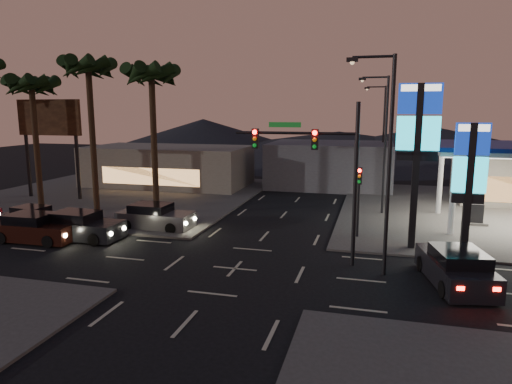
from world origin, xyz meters
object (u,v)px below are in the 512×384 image
(car_lane_a_mid, at_px, (35,229))
(car_lane_b_front, at_px, (155,217))
(traffic_signal_mast, at_px, (320,160))
(pylon_sign_short, at_px, (470,170))
(car_lane_a_front, at_px, (80,226))
(car_lane_b_mid, at_px, (34,217))
(pylon_sign_tall, at_px, (418,133))
(suv_station, at_px, (456,268))

(car_lane_a_mid, bearing_deg, car_lane_b_front, 39.28)
(traffic_signal_mast, relative_size, car_lane_a_mid, 1.57)
(pylon_sign_short, height_order, traffic_signal_mast, traffic_signal_mast)
(pylon_sign_short, relative_size, car_lane_a_front, 1.35)
(car_lane_b_mid, bearing_deg, car_lane_a_mid, -49.01)
(pylon_sign_tall, xyz_separation_m, traffic_signal_mast, (-4.74, -3.51, -1.17))
(suv_station, bearing_deg, car_lane_a_mid, 177.42)
(car_lane_a_front, height_order, car_lane_a_mid, car_lane_a_front)
(pylon_sign_short, bearing_deg, car_lane_b_mid, -179.60)
(traffic_signal_mast, distance_m, car_lane_b_mid, 19.65)
(suv_station, bearing_deg, pylon_sign_short, 76.17)
(car_lane_a_front, bearing_deg, pylon_sign_short, 5.04)
(car_lane_b_mid, bearing_deg, traffic_signal_mast, -7.00)
(traffic_signal_mast, bearing_deg, car_lane_a_front, 177.53)
(car_lane_a_front, relative_size, car_lane_b_front, 1.02)
(pylon_sign_short, relative_size, traffic_signal_mast, 0.88)
(pylon_sign_tall, relative_size, suv_station, 1.69)
(car_lane_b_mid, xyz_separation_m, suv_station, (25.23, -3.81, 0.14))
(pylon_sign_tall, bearing_deg, car_lane_a_mid, -169.44)
(car_lane_a_front, bearing_deg, car_lane_b_mid, 160.00)
(pylon_sign_short, height_order, car_lane_a_mid, pylon_sign_short)
(traffic_signal_mast, bearing_deg, pylon_sign_short, 19.13)
(pylon_sign_tall, height_order, car_lane_a_front, pylon_sign_tall)
(car_lane_a_mid, xyz_separation_m, car_lane_b_front, (5.46, 4.46, -0.01))
(car_lane_a_mid, xyz_separation_m, car_lane_b_mid, (-2.42, 2.79, -0.12))
(pylon_sign_short, xyz_separation_m, suv_station, (-0.98, -4.00, -3.88))
(pylon_sign_short, bearing_deg, car_lane_a_front, -174.96)
(car_lane_a_front, bearing_deg, car_lane_b_front, 46.96)
(pylon_sign_short, distance_m, car_lane_a_mid, 24.29)
(traffic_signal_mast, distance_m, car_lane_a_front, 14.95)
(pylon_sign_tall, distance_m, car_lane_a_front, 20.03)
(traffic_signal_mast, bearing_deg, car_lane_a_mid, -178.42)
(car_lane_a_front, xyz_separation_m, car_lane_b_mid, (-4.71, 1.71, -0.13))
(car_lane_a_front, height_order, car_lane_b_front, car_lane_a_front)
(traffic_signal_mast, height_order, car_lane_b_mid, traffic_signal_mast)
(car_lane_a_front, distance_m, car_lane_a_mid, 2.53)
(pylon_sign_tall, height_order, pylon_sign_short, pylon_sign_tall)
(car_lane_b_mid, bearing_deg, pylon_sign_short, 0.40)
(car_lane_b_front, bearing_deg, traffic_signal_mast, -19.85)
(traffic_signal_mast, height_order, car_lane_a_front, traffic_signal_mast)
(car_lane_a_front, bearing_deg, pylon_sign_tall, 8.67)
(pylon_sign_short, relative_size, suv_station, 1.32)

